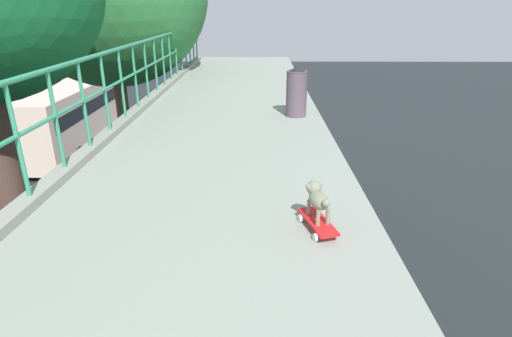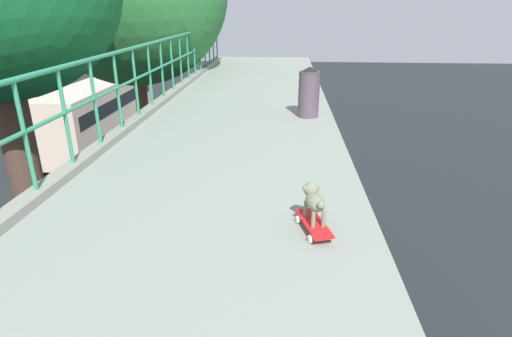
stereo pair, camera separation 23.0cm
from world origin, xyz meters
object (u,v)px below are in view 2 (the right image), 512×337
at_px(litter_bin, 309,92).
at_px(toy_skateboard, 314,224).
at_px(city_bus, 101,110).
at_px(small_dog, 314,199).

bearing_deg(litter_bin, toy_skateboard, -91.96).
bearing_deg(litter_bin, city_bus, 125.46).
distance_m(toy_skateboard, small_dog, 0.22).
distance_m(city_bus, toy_skateboard, 22.53).
height_order(toy_skateboard, litter_bin, litter_bin).
xyz_separation_m(city_bus, small_dog, (10.82, -19.34, 4.01)).
distance_m(city_bus, litter_bin, 19.35).
relative_size(city_bus, small_dog, 29.68).
xyz_separation_m(city_bus, toy_skateboard, (10.83, -19.39, 3.80)).
height_order(toy_skateboard, small_dog, small_dog).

